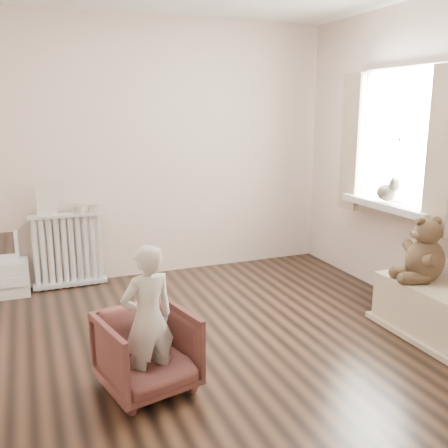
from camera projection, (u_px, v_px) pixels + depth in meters
name	position (u px, v px, depth m)	size (l,w,h in m)	color
floor	(228.00, 341.00, 3.76)	(3.60, 3.60, 0.01)	black
back_wall	(161.00, 150.00, 5.09)	(3.60, 0.02, 2.60)	#EFE5CE
front_wall	(413.00, 223.00, 1.84)	(3.60, 0.02, 2.60)	#EFE5CE
right_wall	(430.00, 160.00, 4.11)	(0.02, 3.60, 2.60)	#EFE5CE
window	(402.00, 139.00, 4.34)	(0.03, 0.90, 1.10)	white
window_sill	(389.00, 206.00, 4.44)	(0.22, 1.10, 0.06)	silver
curtain_left	(442.00, 152.00, 3.80)	(0.06, 0.26, 1.30)	beige
curtain_right	(352.00, 143.00, 4.83)	(0.06, 0.26, 1.30)	beige
radiator	(68.00, 248.00, 4.83)	(0.70, 0.13, 0.74)	silver
paper_doll	(47.00, 199.00, 4.66)	(0.19, 0.02, 0.31)	beige
tin_a	(79.00, 209.00, 4.79)	(0.11, 0.11, 0.07)	#A59E8C
tin_b	(93.00, 209.00, 4.84)	(0.10, 0.10, 0.06)	#A59E8C
toy_vanity	(6.00, 267.00, 4.63)	(0.38, 0.27, 0.60)	silver
armchair	(147.00, 352.00, 3.08)	(0.53, 0.55, 0.50)	brown
child	(148.00, 319.00, 2.98)	(0.34, 0.22, 0.93)	beige
toy_bench	(433.00, 310.00, 3.84)	(0.45, 0.86, 0.40)	beige
teddy_bear	(426.00, 248.00, 3.83)	(0.41, 0.32, 0.50)	#3B2B1B
plush_cat	(388.00, 191.00, 4.41)	(0.17, 0.28, 0.23)	gray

